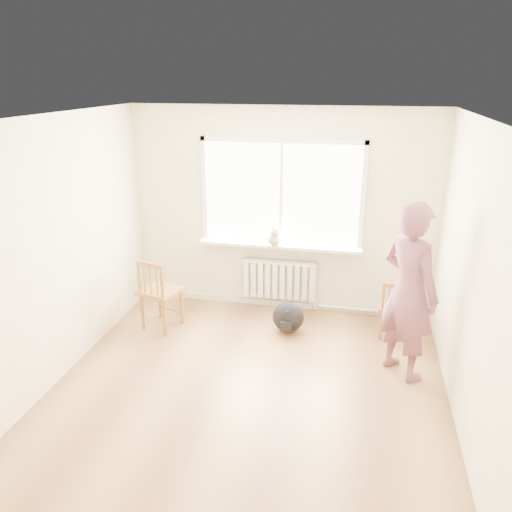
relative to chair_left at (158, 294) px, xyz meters
The scene contains 13 objects.
floor 1.96m from the chair_left, 42.95° to the right, with size 4.50×4.50×0.00m, color olive.
ceiling 2.93m from the chair_left, 42.95° to the right, with size 4.50×4.50×0.00m, color white.
back_wall 1.90m from the chair_left, 34.57° to the left, with size 4.00×0.01×2.70m, color beige.
window 2.05m from the chair_left, 33.87° to the left, with size 2.12×0.05×1.42m.
windowsill 1.69m from the chair_left, 31.38° to the left, with size 2.15×0.22×0.04m, color white.
radiator 1.64m from the chair_left, 31.93° to the left, with size 1.00×0.12×0.55m.
heating_pipe 2.81m from the chair_left, 18.78° to the left, with size 0.04×0.04×1.40m, color silver.
baseboard 1.73m from the chair_left, 34.15° to the left, with size 4.00×0.03×0.08m, color beige.
chair_left is the anchor object (origin of this frame).
chair_right 2.91m from the chair_left, ahead, with size 0.40×0.38×0.75m.
person 3.01m from the chair_left, ahead, with size 0.70×0.46×1.91m, color #B43C64.
cat 1.65m from the chair_left, 29.57° to the left, with size 0.25×0.46×0.31m.
backpack 1.65m from the chair_left, ahead, with size 0.39×0.29×0.39m, color black.
Camera 1 is at (0.98, -4.01, 3.04)m, focal length 35.00 mm.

